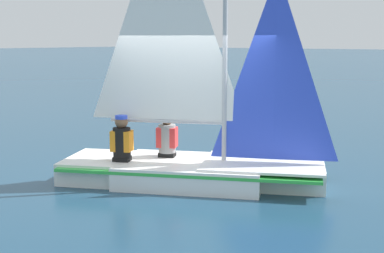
# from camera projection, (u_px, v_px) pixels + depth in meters

# --- Properties ---
(ground_plane) EXTENTS (260.00, 260.00, 0.00)m
(ground_plane) POSITION_uv_depth(u_px,v_px,m) (192.00, 183.00, 9.18)
(ground_plane) COLOR navy
(sailboat_main) EXTENTS (3.32, 4.59, 4.90)m
(sailboat_main) POSITION_uv_depth(u_px,v_px,m) (192.00, 147.00, 9.08)
(sailboat_main) COLOR white
(sailboat_main) RESTS_ON ground_plane
(sailor_helm) EXTENTS (0.40, 0.42, 1.16)m
(sailor_helm) POSITION_uv_depth(u_px,v_px,m) (167.00, 143.00, 9.44)
(sailor_helm) COLOR black
(sailor_helm) RESTS_ON ground_plane
(sailor_crew) EXTENTS (0.40, 0.42, 1.16)m
(sailor_crew) POSITION_uv_depth(u_px,v_px,m) (122.00, 146.00, 9.10)
(sailor_crew) COLOR black
(sailor_crew) RESTS_ON ground_plane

